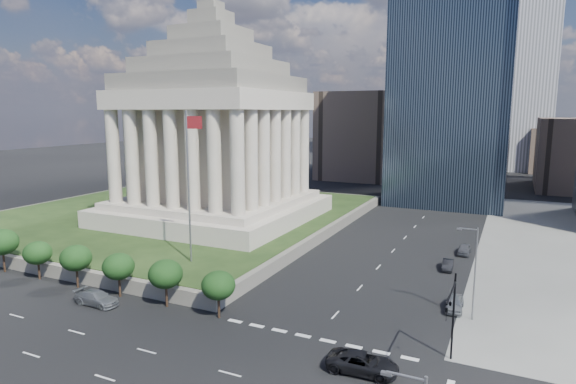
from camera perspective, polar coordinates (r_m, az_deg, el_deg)
The scene contains 16 objects.
ground at distance 129.55m, azimuth 17.69°, elevation -0.63°, with size 500.00×500.00×0.00m, color black.
plaza_terrace at distance 100.40m, azimuth -13.08°, elevation -2.75°, with size 66.00×70.00×1.80m, color #5F5851.
plaza_lawn at distance 100.21m, azimuth -13.10°, elevation -2.22°, with size 64.00×68.00×0.10m, color #1D3114.
war_memorial at distance 90.08m, azimuth -8.80°, elevation 9.16°, with size 34.00×34.00×39.00m, color #AA9F8E, non-canonical shape.
flagpole at distance 64.05m, azimuth -11.61°, elevation 1.55°, with size 2.52×0.24×20.00m.
tree_row at distance 68.54m, azimuth -25.73°, elevation -7.35°, with size 53.00×4.00×6.00m, color black, non-canonical shape.
midrise_glass at distance 122.78m, azimuth 19.03°, elevation 12.84°, with size 26.00×26.00×60.00m, color black.
building_filler_ne at distance 157.87m, azimuth 31.00°, elevation 3.87°, with size 20.00×30.00×20.00m, color brown.
building_filler_nw at distance 163.57m, azimuth 8.89°, elevation 6.66°, with size 24.00×30.00×28.00m, color brown.
traffic_signal_ne at distance 43.76m, azimuth 18.81°, elevation -13.18°, with size 0.30×5.74×8.00m.
street_lamp_north at distance 54.19m, azimuth 21.13°, elevation -8.44°, with size 2.13×0.22×10.00m.
pickup_truck at distance 43.45m, azimuth 8.83°, elevation -19.38°, with size 2.79×6.06×1.68m, color black.
suv_grey at distance 60.14m, azimuth -21.73°, elevation -11.59°, with size 5.55×2.26×1.61m, color #5C5F64.
parked_sedan_near at distance 57.76m, azimuth 19.14°, elevation -12.35°, with size 4.53×1.82×1.54m, color gray.
parked_sedan_mid at distance 71.32m, azimuth 18.41°, elevation -8.20°, with size 4.08×1.42×1.34m, color black.
parked_sedan_far at distance 79.55m, azimuth 20.16°, elevation -6.40°, with size 1.80×4.48×1.53m, color #4B4D52.
Camera 1 is at (16.41, -26.66, 21.74)m, focal length 30.00 mm.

